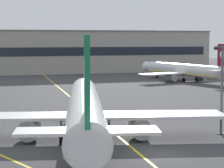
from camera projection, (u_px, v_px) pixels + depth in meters
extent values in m
plane|color=#3D3D3F|center=(161.00, 155.00, 44.65)|extent=(400.00, 400.00, 0.00)
cube|color=yellow|center=(86.00, 110.00, 73.11)|extent=(12.19, 179.63, 0.01)
cube|color=yellow|center=(15.00, 161.00, 42.34)|extent=(22.43, 55.87, 0.01)
cylinder|color=white|center=(85.00, 109.00, 51.01)|extent=(12.12, 35.89, 3.80)
cone|color=white|center=(84.00, 90.00, 70.16)|extent=(4.12, 3.37, 3.61)
cone|color=white|center=(88.00, 146.00, 31.71)|extent=(3.43, 3.39, 2.85)
cube|color=gold|center=(85.00, 118.00, 51.11)|extent=(11.38, 33.07, 0.44)
cube|color=black|center=(84.00, 87.00, 68.21)|extent=(3.03, 1.74, 0.60)
cube|color=white|center=(85.00, 116.00, 51.69)|extent=(32.23, 12.16, 0.36)
cylinder|color=gray|center=(29.00, 129.00, 50.38)|extent=(3.08, 4.04, 2.30)
cylinder|color=black|center=(31.00, 126.00, 52.21)|extent=(1.94, 0.63, 1.95)
cylinder|color=gray|center=(140.00, 127.00, 51.25)|extent=(3.08, 4.04, 2.30)
cylinder|color=black|center=(138.00, 124.00, 53.08)|extent=(1.94, 0.63, 1.95)
cube|color=#147042|center=(87.00, 82.00, 34.87)|extent=(1.51, 4.76, 7.20)
cylinder|color=white|center=(87.00, 73.00, 35.10)|extent=(0.99, 2.44, 2.40)
cube|color=white|center=(87.00, 131.00, 34.64)|extent=(11.35, 5.30, 0.24)
cylinder|color=#4C4C51|center=(84.00, 108.00, 65.60)|extent=(0.24, 0.24, 1.60)
cylinder|color=black|center=(84.00, 115.00, 65.70)|extent=(0.60, 0.97, 0.90)
cylinder|color=#4C4C51|center=(61.00, 128.00, 49.01)|extent=(0.24, 0.24, 1.60)
cylinder|color=black|center=(61.00, 138.00, 49.12)|extent=(0.69, 1.36, 1.30)
cylinder|color=#4C4C51|center=(109.00, 127.00, 49.37)|extent=(0.24, 0.24, 1.60)
cylinder|color=black|center=(109.00, 138.00, 49.48)|extent=(0.69, 1.36, 1.30)
cylinder|color=white|center=(186.00, 70.00, 122.46)|extent=(11.10, 31.31, 3.32)
cone|color=white|center=(149.00, 67.00, 136.69)|extent=(3.63, 2.99, 3.16)
cube|color=#DBBC66|center=(186.00, 73.00, 122.55)|extent=(10.41, 28.85, 0.38)
cube|color=black|center=(152.00, 65.00, 135.23)|extent=(2.65, 1.56, 0.52)
cube|color=white|center=(185.00, 73.00, 122.98)|extent=(28.14, 11.07, 0.31)
cylinder|color=gray|center=(171.00, 78.00, 119.48)|extent=(2.74, 3.55, 2.01)
cylinder|color=black|center=(167.00, 77.00, 120.84)|extent=(1.69, 0.58, 1.71)
cylinder|color=gray|center=(202.00, 76.00, 125.21)|extent=(2.74, 3.55, 2.01)
cylinder|color=black|center=(198.00, 75.00, 126.58)|extent=(1.69, 0.58, 1.71)
cube|color=maroon|center=(224.00, 57.00, 110.42)|extent=(1.39, 4.15, 6.30)
cylinder|color=white|center=(223.00, 54.00, 110.58)|extent=(0.90, 2.13, 2.10)
cylinder|color=#4C4C51|center=(157.00, 73.00, 133.33)|extent=(0.21, 0.21, 1.40)
cylinder|color=black|center=(157.00, 77.00, 133.42)|extent=(0.54, 0.85, 0.79)
cylinder|color=#4C4C51|center=(184.00, 76.00, 119.94)|extent=(0.21, 0.21, 1.40)
cylinder|color=black|center=(184.00, 80.00, 120.03)|extent=(0.62, 1.19, 1.14)
cylinder|color=#4C4C51|center=(197.00, 76.00, 122.34)|extent=(0.21, 0.21, 1.40)
cylinder|color=black|center=(197.00, 79.00, 122.44)|extent=(0.62, 1.19, 1.14)
cylinder|color=#515156|center=(222.00, 90.00, 53.94)|extent=(0.28, 0.28, 10.60)
cylinder|color=#333338|center=(221.00, 134.00, 54.46)|extent=(0.90, 0.90, 0.10)
cube|color=#515156|center=(223.00, 47.00, 53.44)|extent=(2.20, 0.16, 0.16)
cube|color=black|center=(216.00, 49.00, 53.18)|extent=(0.44, 0.36, 0.28)
cone|color=orange|center=(68.00, 116.00, 65.72)|extent=(0.36, 0.36, 0.55)
cylinder|color=white|center=(68.00, 116.00, 65.72)|extent=(0.23, 0.23, 0.07)
cube|color=orange|center=(68.00, 118.00, 65.75)|extent=(0.44, 0.44, 0.03)
cube|color=#9E998E|center=(40.00, 53.00, 149.86)|extent=(118.75, 12.00, 13.89)
cube|color=black|center=(43.00, 52.00, 144.08)|extent=(114.00, 0.12, 2.80)
cube|color=slate|center=(40.00, 31.00, 149.15)|extent=(119.15, 12.40, 0.40)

